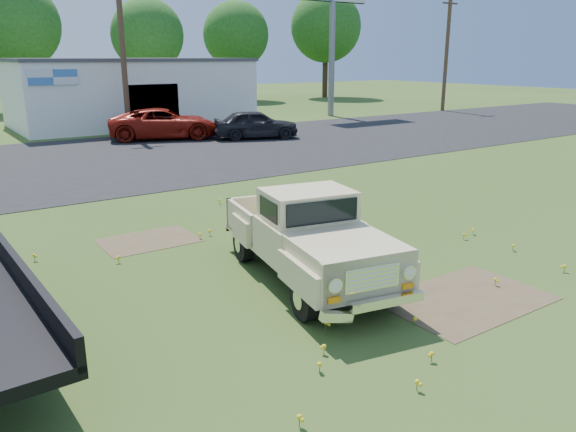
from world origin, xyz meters
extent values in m
plane|color=#314D18|center=(0.00, 0.00, 0.00)|extent=(140.00, 140.00, 0.00)
cube|color=black|center=(0.00, 15.00, 0.00)|extent=(90.00, 14.00, 0.02)
cube|color=brown|center=(1.50, -3.00, 0.00)|extent=(3.00, 2.00, 0.01)
cube|color=brown|center=(-2.00, 3.50, 0.00)|extent=(2.20, 1.60, 0.01)
cube|color=silver|center=(6.00, 27.00, 2.00)|extent=(14.00, 8.00, 4.00)
cube|color=#3F3F44|center=(6.00, 27.00, 4.05)|extent=(14.20, 8.20, 0.20)
cube|color=black|center=(6.00, 23.05, 1.60)|extent=(3.00, 0.10, 2.20)
cube|color=silver|center=(0.50, 22.95, 3.20)|extent=(2.50, 0.08, 0.80)
cylinder|color=slate|center=(20.00, 24.00, 4.00)|extent=(0.44, 0.44, 8.00)
cylinder|color=#483321|center=(4.00, 22.00, 4.50)|extent=(0.30, 0.30, 9.00)
cylinder|color=#483321|center=(30.00, 22.00, 4.50)|extent=(0.30, 0.30, 9.00)
cube|color=#483321|center=(30.00, 22.00, 8.20)|extent=(1.60, 0.12, 0.12)
cylinder|color=#352618|center=(2.00, 40.50, 1.89)|extent=(0.56, 0.56, 3.78)
sphere|color=#1B4C15|center=(2.00, 40.50, 6.64)|extent=(6.72, 6.72, 6.72)
cylinder|color=#352618|center=(12.00, 39.00, 1.71)|extent=(0.56, 0.56, 3.42)
sphere|color=#1B4C15|center=(12.00, 39.00, 6.00)|extent=(6.08, 6.08, 6.08)
cylinder|color=#352618|center=(22.00, 41.50, 1.80)|extent=(0.56, 0.56, 3.60)
sphere|color=#1B4C15|center=(22.00, 41.50, 6.32)|extent=(6.40, 6.40, 6.40)
cylinder|color=#352618|center=(32.00, 40.00, 2.07)|extent=(0.56, 0.56, 4.14)
sphere|color=#1B4C15|center=(32.00, 40.00, 7.27)|extent=(7.36, 7.36, 7.36)
imported|color=maroon|center=(5.10, 19.48, 0.80)|extent=(6.32, 4.51, 1.60)
imported|color=black|center=(9.13, 16.81, 0.76)|extent=(4.82, 3.28, 1.52)
camera|label=1|loc=(-6.47, -8.90, 4.25)|focal=35.00mm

